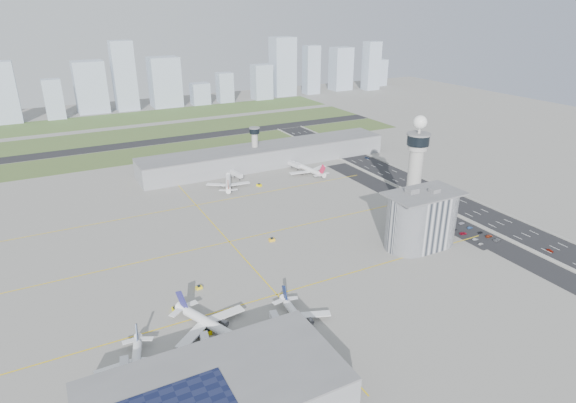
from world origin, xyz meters
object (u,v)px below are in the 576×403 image
tug_4 (259,185)px  jet_bridge_near_0 (125,389)px  jet_bridge_near_2 (283,336)px  airplane_far_a (228,180)px  control_tower (416,164)px  car_lot_7 (489,236)px  tug_5 (302,172)px  car_lot_10 (462,223)px  car_lot_2 (463,233)px  airplane_far_b (308,166)px  jet_bridge_near_1 (210,361)px  car_lot_4 (450,226)px  car_lot_1 (475,239)px  airplane_near_c (299,315)px  car_lot_9 (470,228)px  car_hw_1 (428,191)px  car_lot_0 (481,244)px  car_lot_5 (439,222)px  car_hw_2 (367,158)px  car_lot_6 (497,240)px  tug_1 (208,332)px  car_hw_4 (316,144)px  car_hw_0 (550,250)px  jet_bridge_far_1 (289,164)px  car_lot_11 (452,219)px  tug_2 (199,287)px  airplane_near_a (135,362)px  car_lot_3 (454,229)px  tug_3 (272,239)px  airplane_near_b (211,320)px  secondary_tower (255,143)px  tug_0 (175,309)px  jet_bridge_far_0 (232,173)px  car_lot_8 (480,232)px

tug_4 → jet_bridge_near_0: bearing=-150.6°
jet_bridge_near_2 → airplane_far_a: bearing=-4.4°
control_tower → car_lot_7: size_ratio=14.21×
tug_5 → car_lot_10: 133.96m
airplane_far_a → car_lot_2: (91.75, -137.47, -4.66)m
airplane_far_b → jet_bridge_near_2: 206.18m
jet_bridge_near_1 → car_lot_4: (166.75, 47.02, -2.22)m
airplane_far_a → car_lot_1: 172.75m
airplane_near_c → car_lot_9: bearing=108.8°
airplane_far_a → car_hw_1: 143.94m
airplane_far_a → jet_bridge_near_2: 179.82m
car_lot_0 → car_lot_5: car_lot_5 is taller
car_lot_1 → car_hw_2: 159.33m
car_lot_6 → tug_1: bearing=89.8°
car_hw_2 → car_hw_4: bearing=98.3°
airplane_far_a → car_hw_0: bearing=-125.3°
airplane_far_a → jet_bridge_near_0: airplane_far_a is taller
jet_bridge_far_1 → tug_4: size_ratio=3.97×
car_hw_0 → jet_bridge_far_1: bearing=99.4°
control_tower → jet_bridge_near_0: size_ratio=4.61×
car_lot_5 → car_lot_11: car_lot_11 is taller
tug_2 → car_lot_6: bearing=-105.1°
jet_bridge_far_1 → tug_5: (2.85, -17.31, -1.99)m
car_lot_0 → car_lot_1: bearing=-20.9°
car_lot_4 → car_hw_2: car_hw_2 is taller
airplane_near_a → jet_bridge_near_2: size_ratio=2.45×
tug_4 → car_lot_5: tug_4 is taller
car_lot_6 → car_hw_4: (13.06, 221.43, -0.04)m
tug_4 → tug_2: bearing=-149.6°
control_tower → car_lot_7: control_tower is taller
car_lot_2 → car_lot_3: (-0.76, 6.46, 0.01)m
airplane_far_b → car_lot_3: (24.46, -130.37, -5.12)m
car_hw_1 → car_hw_2: (8.57, 83.92, 0.05)m
jet_bridge_near_2 → tug_3: (34.63, 80.71, -1.88)m
airplane_near_b → car_lot_10: airplane_near_b is taller
secondary_tower → tug_3: (-48.37, -130.29, -17.83)m
tug_0 → car_lot_11: (177.88, 14.17, -0.33)m
tug_1 → jet_bridge_far_0: bearing=-7.0°
tug_0 → car_lot_8: 178.48m
car_lot_6 → car_lot_10: 25.75m
car_lot_8 → car_hw_0: car_hw_0 is taller
tug_4 → car_lot_10: tug_4 is taller
airplane_near_a → airplane_near_c: 65.65m
car_hw_0 → car_hw_1: 99.22m
tug_1 → airplane_near_b: bearing=-61.0°
jet_bridge_far_0 → tug_5: (52.85, -17.31, -1.99)m
tug_1 → car_lot_2: size_ratio=0.83×
car_lot_9 → airplane_far_b: bearing=13.2°
tug_3 → car_lot_9: 118.51m
jet_bridge_near_0 → jet_bridge_far_1: 253.92m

